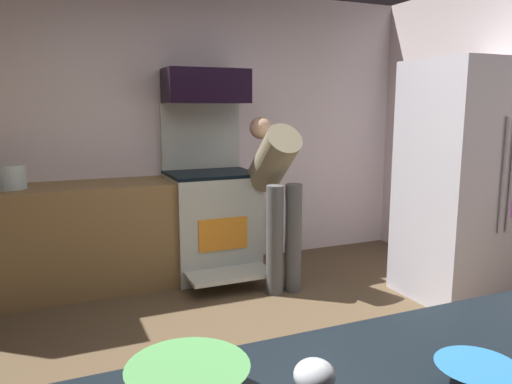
{
  "coord_description": "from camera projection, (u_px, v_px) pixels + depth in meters",
  "views": [
    {
      "loc": [
        -1.05,
        -2.25,
        1.53
      ],
      "look_at": [
        0.05,
        0.3,
        1.05
      ],
      "focal_mm": 34.57,
      "sensor_mm": 36.0,
      "label": 1
    }
  ],
  "objects": [
    {
      "name": "person_cook",
      "position": [
        276.0,
        186.0,
        4.12
      ],
      "size": [
        0.31,
        0.68,
        1.45
      ],
      "color": "#525252",
      "rests_on": "ground"
    },
    {
      "name": "wall_back",
      "position": [
        165.0,
        132.0,
        4.6
      ],
      "size": [
        5.2,
        0.12,
        2.6
      ],
      "primitive_type": "cube",
      "color": "silver",
      "rests_on": "ground"
    },
    {
      "name": "oven_range",
      "position": [
        211.0,
        219.0,
        4.52
      ],
      "size": [
        0.76,
        0.98,
        1.56
      ],
      "color": "beige",
      "rests_on": "ground"
    },
    {
      "name": "lower_cabinet_run",
      "position": [
        71.0,
        239.0,
        4.07
      ],
      "size": [
        2.4,
        0.6,
        0.9
      ],
      "primitive_type": "cube",
      "color": "olive",
      "rests_on": "ground"
    },
    {
      "name": "stock_pot",
      "position": [
        8.0,
        177.0,
        3.81
      ],
      "size": [
        0.26,
        0.26,
        0.19
      ],
      "primitive_type": "cylinder",
      "color": "#B3C0BD",
      "rests_on": "lower_cabinet_run"
    },
    {
      "name": "wine_glass_mid",
      "position": [
        314.0,
        378.0,
        0.97
      ],
      "size": [
        0.08,
        0.08,
        0.14
      ],
      "color": "silver",
      "rests_on": "counter_island"
    },
    {
      "name": "mixing_bowl_large",
      "position": [
        477.0,
        377.0,
        1.11
      ],
      "size": [
        0.19,
        0.19,
        0.06
      ],
      "primitive_type": "cone",
      "rotation": [
        3.14,
        0.0,
        0.0
      ],
      "color": "#2B75BA",
      "rests_on": "counter_island"
    },
    {
      "name": "microwave",
      "position": [
        206.0,
        86.0,
        4.4
      ],
      "size": [
        0.74,
        0.38,
        0.3
      ],
      "primitive_type": "cube",
      "color": "black",
      "rests_on": "oven_range"
    },
    {
      "name": "refrigerator",
      "position": [
        466.0,
        181.0,
        3.93
      ],
      "size": [
        0.89,
        0.76,
        1.89
      ],
      "color": "#BCBAC4",
      "rests_on": "ground"
    }
  ]
}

